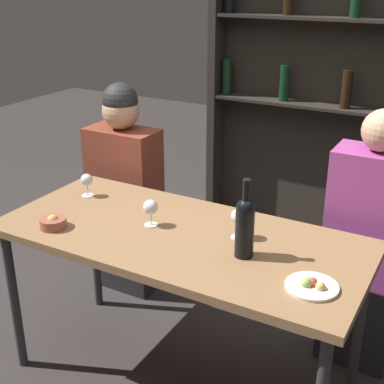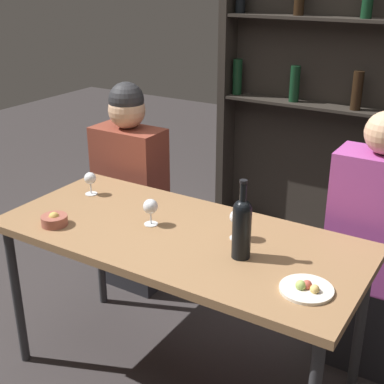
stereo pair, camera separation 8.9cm
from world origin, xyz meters
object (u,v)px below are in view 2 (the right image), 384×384
object	(u,v)px
food_plate_0	(307,289)
snack_bowl	(54,220)
wine_glass_0	(237,218)
wine_glass_2	(150,207)
seated_person_left	(131,192)
wine_glass_1	(90,179)
seated_person_right	(369,255)
wine_bottle	(242,225)

from	to	relation	value
food_plate_0	snack_bowl	xyz separation A→B (m)	(-1.12, -0.08, 0.01)
wine_glass_0	wine_glass_2	size ratio (longest dim) A/B	1.09
food_plate_0	seated_person_left	world-z (taller)	seated_person_left
snack_bowl	seated_person_left	size ratio (longest dim) A/B	0.09
food_plate_0	snack_bowl	world-z (taller)	snack_bowl
wine_glass_2	seated_person_left	bearing A→B (deg)	134.79
wine_glass_0	wine_glass_1	distance (m)	0.83
wine_glass_0	food_plate_0	distance (m)	0.45
food_plate_0	snack_bowl	distance (m)	1.12
seated_person_left	seated_person_right	xyz separation A→B (m)	(1.37, 0.00, -0.01)
seated_person_right	snack_bowl	bearing A→B (deg)	-146.39
food_plate_0	seated_person_right	world-z (taller)	seated_person_right
seated_person_left	seated_person_right	size ratio (longest dim) A/B	0.98
wine_glass_0	seated_person_right	size ratio (longest dim) A/B	0.10
snack_bowl	wine_glass_1	bearing A→B (deg)	105.82
wine_glass_2	food_plate_0	distance (m)	0.78
wine_glass_0	seated_person_left	bearing A→B (deg)	152.93
snack_bowl	seated_person_right	world-z (taller)	seated_person_right
wine_glass_0	seated_person_right	distance (m)	0.70
wine_glass_1	wine_glass_2	bearing A→B (deg)	-15.13
seated_person_right	wine_glass_0	bearing A→B (deg)	-132.79
wine_glass_1	seated_person_right	xyz separation A→B (m)	(1.27, 0.43, -0.25)
wine_bottle	snack_bowl	world-z (taller)	wine_bottle
wine_glass_0	food_plate_0	xyz separation A→B (m)	(0.39, -0.22, -0.08)
food_plate_0	seated_person_left	distance (m)	1.50
wine_bottle	wine_glass_2	world-z (taller)	wine_bottle
wine_glass_1	wine_glass_2	xyz separation A→B (m)	(0.45, -0.12, 0.00)
food_plate_0	seated_person_left	xyz separation A→B (m)	(-1.32, 0.70, -0.18)
snack_bowl	wine_bottle	bearing A→B (deg)	12.15
wine_glass_0	snack_bowl	distance (m)	0.80
wine_bottle	wine_glass_1	distance (m)	0.93
wine_bottle	wine_glass_2	distance (m)	0.47
seated_person_right	food_plate_0	bearing A→B (deg)	-94.42
food_plate_0	wine_glass_2	bearing A→B (deg)	169.36
wine_glass_0	food_plate_0	bearing A→B (deg)	-30.07
wine_bottle	food_plate_0	xyz separation A→B (m)	(0.30, -0.10, -0.13)
wine_glass_2	food_plate_0	world-z (taller)	wine_glass_2
wine_glass_2	snack_bowl	distance (m)	0.42
wine_glass_0	snack_bowl	xyz separation A→B (m)	(-0.73, -0.30, -0.07)
food_plate_0	wine_glass_0	bearing A→B (deg)	149.93
wine_bottle	seated_person_left	distance (m)	1.22
wine_bottle	food_plate_0	bearing A→B (deg)	-17.40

